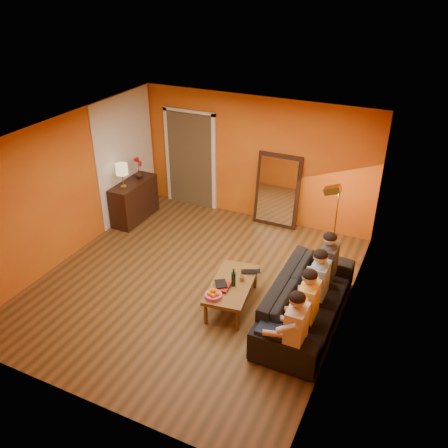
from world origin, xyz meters
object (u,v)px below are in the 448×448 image
at_px(dog, 281,309).
at_px(person_mid_right, 318,285).
at_px(wine_bottle, 233,277).
at_px(laptop, 251,273).
at_px(mirror_frame, 277,190).
at_px(floor_lamp, 335,225).
at_px(tumbler, 242,278).
at_px(person_mid_left, 308,307).
at_px(table_lamp, 122,176).
at_px(person_far_right, 328,267).
at_px(coffee_table, 232,294).
at_px(person_far_left, 296,331).
at_px(sofa, 307,300).
at_px(sideboard, 134,201).
at_px(vase, 139,174).

height_order(dog, person_mid_right, person_mid_right).
relative_size(wine_bottle, laptop, 0.99).
height_order(mirror_frame, floor_lamp, mirror_frame).
bearing_deg(tumbler, person_mid_left, -19.21).
distance_m(table_lamp, person_mid_left, 4.74).
bearing_deg(person_far_right, mirror_frame, 127.63).
distance_m(coffee_table, person_far_left, 1.60).
relative_size(dog, wine_bottle, 2.16).
height_order(floor_lamp, tumbler, floor_lamp).
distance_m(person_far_left, laptop, 1.65).
distance_m(sofa, wine_bottle, 1.16).
xyz_separation_m(dog, wine_bottle, (-0.83, 0.13, 0.24)).
relative_size(table_lamp, person_mid_right, 0.42).
distance_m(table_lamp, person_far_right, 4.45).
relative_size(sideboard, floor_lamp, 0.82).
bearing_deg(person_mid_right, floor_lamp, 95.97).
distance_m(sideboard, wine_bottle, 3.62).
relative_size(mirror_frame, person_far_left, 1.25).
bearing_deg(wine_bottle, mirror_frame, 96.46).
relative_size(person_mid_left, laptop, 3.92).
height_order(mirror_frame, laptop, mirror_frame).
bearing_deg(dog, person_mid_left, -26.21).
height_order(mirror_frame, dog, mirror_frame).
xyz_separation_m(floor_lamp, wine_bottle, (-1.07, -2.07, -0.14)).
bearing_deg(table_lamp, wine_bottle, -26.10).
bearing_deg(sideboard, floor_lamp, 3.24).
height_order(dog, person_far_right, person_far_right).
height_order(person_far_left, wine_bottle, person_far_left).
height_order(sideboard, person_mid_right, person_mid_right).
bearing_deg(person_far_right, sideboard, 167.49).
bearing_deg(floor_lamp, vase, 178.67).
bearing_deg(floor_lamp, mirror_frame, 147.73).
height_order(laptop, vase, vase).
relative_size(coffee_table, floor_lamp, 0.85).
distance_m(mirror_frame, person_mid_left, 3.53).
distance_m(mirror_frame, person_far_left, 4.03).
height_order(table_lamp, wine_bottle, table_lamp).
xyz_separation_m(sofa, person_mid_left, (0.13, -0.45, 0.26)).
relative_size(sofa, tumbler, 25.85).
bearing_deg(table_lamp, mirror_frame, 26.32).
xyz_separation_m(person_far_right, laptop, (-1.12, -0.46, -0.18)).
xyz_separation_m(table_lamp, laptop, (3.25, -1.13, -0.67)).
xyz_separation_m(sideboard, wine_bottle, (3.12, -1.83, 0.15)).
distance_m(mirror_frame, vase, 2.92).
relative_size(sideboard, table_lamp, 2.31).
bearing_deg(table_lamp, person_far_right, -8.71).
bearing_deg(coffee_table, tumbler, 36.74).
xyz_separation_m(person_far_left, person_mid_left, (0.00, 0.55, 0.00)).
distance_m(person_mid_left, tumbler, 1.26).
distance_m(table_lamp, tumbler, 3.52).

